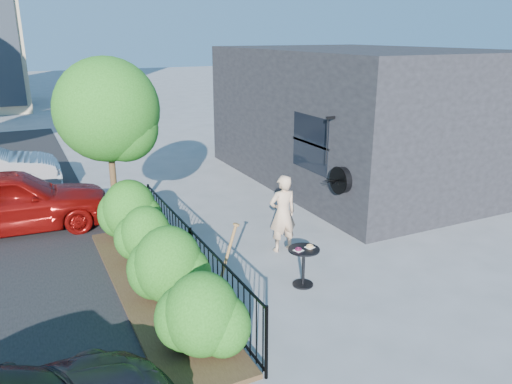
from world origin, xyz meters
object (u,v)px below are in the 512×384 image
patio_tree (111,116)px  car_red (10,201)px  cafe_table (304,260)px  woman (283,214)px  shovel (224,269)px

patio_tree → car_red: size_ratio=0.91×
cafe_table → car_red: bearing=131.9°
cafe_table → woman: size_ratio=0.47×
patio_tree → car_red: (-2.17, 1.50, -2.02)m
patio_tree → woman: bearing=-36.9°
patio_tree → cafe_table: 5.05m
cafe_table → car_red: size_ratio=0.18×
car_red → cafe_table: bearing=-134.2°
cafe_table → woman: bearing=75.0°
patio_tree → cafe_table: patio_tree is taller
patio_tree → shovel: size_ratio=2.67×
woman → car_red: 6.32m
patio_tree → woman: 4.15m
shovel → patio_tree: bearing=104.7°
woman → car_red: woman is taller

